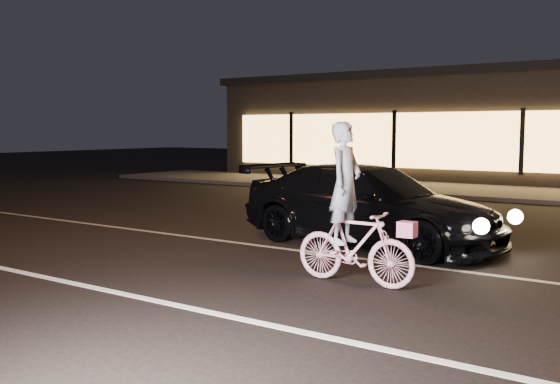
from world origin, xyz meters
The scene contains 7 objects.
ground centered at (0.00, 0.00, 0.00)m, with size 90.00×90.00×0.00m, color black.
lane_stripe_near centered at (0.00, -1.50, 0.00)m, with size 60.00×0.12×0.01m, color silver.
lane_stripe_far centered at (0.00, 2.00, 0.00)m, with size 60.00×0.10×0.01m, color gray.
sidewalk centered at (0.00, 13.00, 0.06)m, with size 30.00×4.00×0.12m, color #383533.
storefront centered at (0.00, 18.97, 2.15)m, with size 25.40×8.42×4.20m.
cyclist centered at (1.19, 0.51, 0.74)m, with size 1.66×0.57×2.09m.
sedan centered at (0.17, 3.14, 0.69)m, with size 4.98×2.54×1.38m.
Camera 1 is at (4.84, -6.57, 1.99)m, focal length 40.00 mm.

